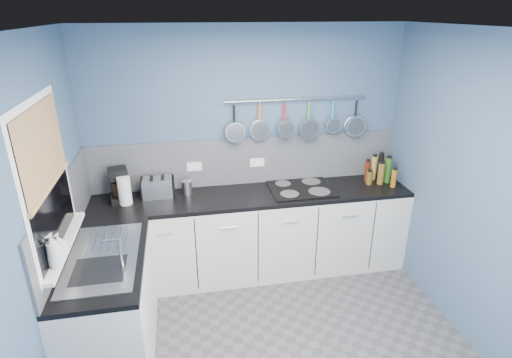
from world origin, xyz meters
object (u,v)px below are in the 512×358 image
object	(u,v)px
toaster	(158,187)
canister	(187,188)
paper_towel	(125,191)
coffee_maker	(119,185)
hob	(301,188)
soap_bottle_b	(59,245)
soap_bottle_a	(53,250)

from	to	relation	value
toaster	canister	bearing A→B (deg)	-2.92
paper_towel	coffee_maker	xyz separation A→B (m)	(-0.06, 0.08, 0.03)
canister	hob	distance (m)	1.16
canister	soap_bottle_b	bearing A→B (deg)	-126.85
soap_bottle_a	canister	xyz separation A→B (m)	(0.89, 1.31, -0.20)
paper_towel	toaster	world-z (taller)	paper_towel
paper_towel	canister	xyz separation A→B (m)	(0.58, 0.11, -0.06)
soap_bottle_b	toaster	bearing A→B (deg)	62.88
toaster	canister	size ratio (longest dim) A/B	2.08
toaster	soap_bottle_a	bearing A→B (deg)	-117.59
canister	toaster	bearing A→B (deg)	179.75
soap_bottle_b	hob	bearing A→B (deg)	28.56
soap_bottle_a	toaster	bearing A→B (deg)	65.08
paper_towel	hob	size ratio (longest dim) A/B	0.42
toaster	soap_bottle_b	bearing A→B (deg)	-119.79
soap_bottle_b	canister	size ratio (longest dim) A/B	1.20
soap_bottle_b	paper_towel	size ratio (longest dim) A/B	0.63
soap_bottle_a	soap_bottle_b	world-z (taller)	soap_bottle_a
soap_bottle_b	paper_towel	world-z (taller)	soap_bottle_b
hob	paper_towel	bearing A→B (deg)	-178.92
toaster	canister	world-z (taller)	toaster
toaster	hob	xyz separation A→B (m)	(1.43, -0.08, -0.09)
soap_bottle_a	hob	distance (m)	2.40
soap_bottle_a	paper_towel	world-z (taller)	soap_bottle_a
paper_towel	coffee_maker	distance (m)	0.11
hob	coffee_maker	bearing A→B (deg)	178.37
soap_bottle_b	coffee_maker	xyz separation A→B (m)	(0.25, 1.16, -0.07)
soap_bottle_a	paper_towel	size ratio (longest dim) A/B	0.88
coffee_maker	hob	distance (m)	1.80
coffee_maker	toaster	bearing A→B (deg)	-8.52
soap_bottle_b	paper_towel	xyz separation A→B (m)	(0.31, 1.08, -0.10)
soap_bottle_b	canister	world-z (taller)	soap_bottle_b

